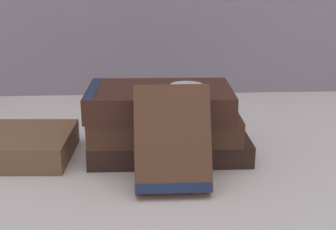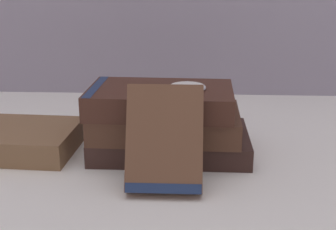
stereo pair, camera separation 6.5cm
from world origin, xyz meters
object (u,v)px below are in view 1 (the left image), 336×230
Objects in this scene: book_flat_middle at (161,122)px; pocket_watch at (187,87)px; book_flat_top at (158,100)px; reading_glasses at (123,126)px; book_flat_bottom at (165,141)px; book_leaning_front at (172,143)px.

book_flat_middle is 3.87× the size of pocket_watch.
reading_glasses is (-0.06, 0.13, -0.08)m from book_flat_top.
book_flat_bottom is 1.07× the size of book_flat_middle.
book_leaning_front is 2.33× the size of pocket_watch.
pocket_watch is (0.03, -0.02, 0.09)m from book_flat_bottom.
book_flat_top is 0.11m from book_leaning_front.
book_flat_middle is 2.02× the size of reading_glasses.
pocket_watch reaches higher than book_flat_bottom.
book_flat_bottom is at bearing 52.88° from book_flat_middle.
book_leaning_front is (0.01, -0.11, 0.01)m from book_flat_middle.
book_leaning_front reaches higher than book_flat_middle.
book_flat_bottom is 0.07m from book_flat_top.
book_flat_middle reaches higher than book_flat_bottom.
book_flat_middle is 1.04× the size of book_flat_top.
book_flat_middle is 0.11m from book_leaning_front.
reading_glasses is (-0.06, 0.12, -0.05)m from book_flat_middle.
book_leaning_front is at bearing -83.46° from book_flat_middle.
book_flat_top reaches higher than reading_glasses.
book_flat_middle reaches higher than reading_glasses.
book_leaning_front reaches higher than reading_glasses.
book_flat_middle is at bearing -79.04° from reading_glasses.
book_flat_bottom is 1.78× the size of book_leaning_front.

